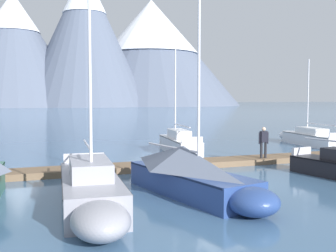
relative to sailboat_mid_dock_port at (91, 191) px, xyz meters
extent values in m
plane|color=#426689|center=(6.07, 2.12, -0.61)|extent=(700.00, 700.00, 0.00)
cone|color=slate|center=(4.71, 180.14, 24.49)|extent=(63.89, 63.89, 50.20)
cone|color=white|center=(4.71, 180.14, 40.94)|extent=(23.23, 23.23, 17.38)
cone|color=slate|center=(34.47, 170.95, 30.30)|extent=(56.66, 56.66, 61.83)
cone|color=slate|center=(73.47, 189.83, 27.15)|extent=(93.34, 93.34, 55.52)
cone|color=white|center=(73.47, 189.83, 40.78)|extent=(50.05, 50.05, 28.35)
cube|color=brown|center=(6.07, 6.12, -0.46)|extent=(29.60, 3.12, 0.30)
cylinder|color=#38383D|center=(6.03, 5.40, -0.49)|extent=(28.35, 1.58, 0.24)
cylinder|color=#38383D|center=(6.10, 6.85, -0.49)|extent=(28.35, 1.58, 0.24)
cube|color=#93939E|center=(0.09, 0.64, -0.12)|extent=(2.56, 6.29, 0.98)
ellipsoid|color=#93939E|center=(-0.37, -2.76, -0.12)|extent=(1.78, 2.34, 0.93)
cube|color=#424247|center=(0.09, 0.64, 0.33)|extent=(2.59, 6.18, 0.06)
cylinder|color=silver|center=(0.00, -0.01, 3.22)|extent=(0.10, 0.10, 5.72)
cylinder|color=silver|center=(0.22, 1.64, 1.27)|extent=(0.52, 3.33, 0.08)
cube|color=#A0A0AB|center=(0.07, 0.49, 0.65)|extent=(1.59, 2.89, 0.56)
cube|color=silver|center=(0.48, 3.59, 0.55)|extent=(1.59, 0.31, 0.36)
cube|color=navy|center=(3.76, 0.61, -0.16)|extent=(2.74, 6.17, 0.91)
ellipsoid|color=navy|center=(4.29, -2.61, -0.16)|extent=(1.78, 1.85, 0.86)
cube|color=#121D39|center=(3.76, 0.61, 0.25)|extent=(2.76, 6.06, 0.06)
cylinder|color=silver|center=(3.84, 0.12, 3.66)|extent=(0.10, 0.10, 6.73)
cylinder|color=silver|center=(3.56, 1.85, 1.01)|extent=(0.64, 3.49, 0.08)
pyramid|color=slate|center=(3.69, 1.05, 0.72)|extent=(2.80, 5.03, 0.86)
cube|color=silver|center=(8.03, 10.86, -0.12)|extent=(2.36, 6.01, 0.99)
ellipsoid|color=silver|center=(8.57, 13.99, -0.12)|extent=(1.39, 1.58, 0.94)
cube|color=slate|center=(8.03, 10.86, 0.33)|extent=(2.38, 5.90, 0.06)
cylinder|color=silver|center=(8.22, 11.97, 3.74)|extent=(0.10, 0.10, 6.74)
cylinder|color=silver|center=(7.92, 10.24, 1.22)|extent=(0.68, 3.46, 0.08)
cube|color=white|center=(8.06, 11.00, 0.64)|extent=(1.40, 2.76, 0.54)
cube|color=silver|center=(7.54, 8.05, 0.55)|extent=(1.24, 0.31, 0.36)
cylinder|color=silver|center=(11.26, 1.15, 1.00)|extent=(0.46, 3.32, 0.08)
cube|color=silver|center=(11.04, 3.05, 0.34)|extent=(1.25, 0.24, 0.36)
cube|color=white|center=(19.12, 11.03, -0.18)|extent=(2.68, 6.45, 0.86)
ellipsoid|color=white|center=(19.75, 14.48, -0.18)|extent=(1.70, 2.36, 0.82)
cube|color=slate|center=(19.12, 11.03, 0.21)|extent=(2.69, 6.34, 0.06)
cylinder|color=silver|center=(19.25, 11.76, 3.08)|extent=(0.10, 0.10, 5.65)
cylinder|color=silver|center=(18.93, 10.02, 1.05)|extent=(0.72, 3.50, 0.08)
cube|color=white|center=(19.15, 11.18, 0.48)|extent=(1.59, 2.97, 0.47)
cylinder|color=#232328|center=(10.45, 5.49, 0.12)|extent=(0.14, 0.14, 0.86)
cylinder|color=#232328|center=(10.71, 5.47, 0.12)|extent=(0.14, 0.14, 0.86)
cube|color=black|center=(10.58, 5.48, 0.85)|extent=(0.40, 0.25, 0.60)
sphere|color=beige|center=(10.58, 5.48, 1.27)|extent=(0.22, 0.22, 0.22)
cylinder|color=black|center=(10.33, 5.50, 0.78)|extent=(0.09, 0.09, 0.62)
cylinder|color=black|center=(10.83, 5.46, 0.78)|extent=(0.09, 0.09, 0.62)
camera|label=1|loc=(-2.67, -12.48, 2.90)|focal=43.09mm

